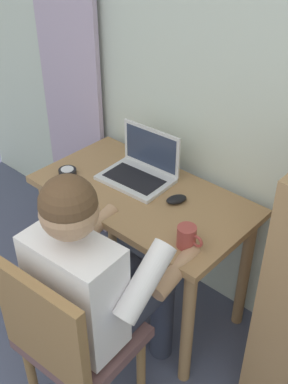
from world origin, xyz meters
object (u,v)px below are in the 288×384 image
Objects in this scene: desk at (143,213)px; person_seated at (99,279)px; laptop at (141,168)px; desk_clock at (67,172)px; chair at (69,340)px; computer_mouse at (176,199)px; coffee_mug at (187,237)px.

person_seated reaches higher than desk.
desk_clock is (-0.29, -0.23, -0.04)m from laptop.
desk_clock is at bearing -161.13° from desk.
chair is at bearing -70.66° from desk.
person_seated is at bearing -65.49° from desk.
desk_clock is (-0.39, -0.13, 0.14)m from desk.
desk_clock is at bearing -142.08° from laptop.
computer_mouse is (-0.07, 0.73, 0.24)m from chair.
coffee_mug is at bearing 73.87° from chair.
desk_clock is at bearing -138.68° from computer_mouse.
person_seated is at bearing -115.66° from coffee_mug.
computer_mouse is (-0.06, 0.55, 0.06)m from person_seated.
desk is 0.43m from desk_clock.
laptop is at bearing 37.92° from desk_clock.
coffee_mug is at bearing -19.81° from computer_mouse.
computer_mouse is at bearing 136.68° from coffee_mug.
computer_mouse is at bearing 15.33° from desk.
chair reaches higher than desk.
person_seated is (0.23, -0.50, 0.08)m from desk.
desk is at bearing 114.51° from person_seated.
coffee_mug reaches higher than desk.
person_seated is 13.47× the size of desk_clock.
chair is 0.89m from laptop.
laptop reaches higher than coffee_mug.
person_seated is 12.12× the size of computer_mouse.
laptop is (-0.33, 0.60, 0.10)m from person_seated.
coffee_mug reaches higher than desk_clock.
laptop is at bearing -166.77° from computer_mouse.
chair reaches higher than computer_mouse.
person_seated is at bearing -61.36° from laptop.
desk_clock is 0.78m from coffee_mug.
laptop is at bearing 118.64° from person_seated.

